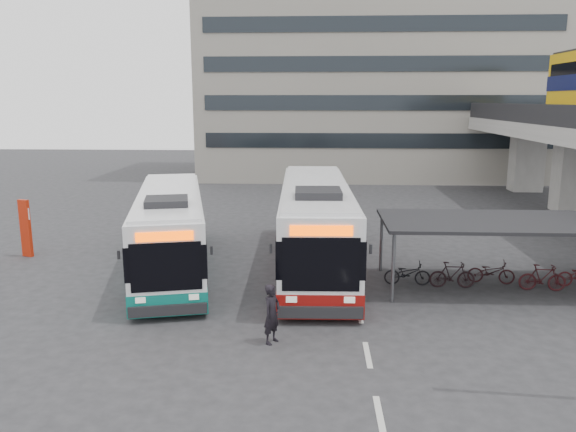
{
  "coord_description": "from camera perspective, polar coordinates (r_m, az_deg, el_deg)",
  "views": [
    {
      "loc": [
        1.04,
        -17.32,
        6.83
      ],
      "look_at": [
        -0.13,
        5.93,
        2.0
      ],
      "focal_mm": 35.0,
      "sensor_mm": 36.0,
      "label": 1
    }
  ],
  "objects": [
    {
      "name": "bus_main",
      "position": [
        23.19,
        2.79,
        -0.97
      ],
      "size": [
        3.11,
        12.77,
        3.75
      ],
      "rotation": [
        0.0,
        0.0,
        0.03
      ],
      "color": "white",
      "rests_on": "ground"
    },
    {
      "name": "sign_totem_north",
      "position": [
        27.29,
        -25.11,
        -1.05
      ],
      "size": [
        0.54,
        0.32,
        2.56
      ],
      "rotation": [
        0.0,
        0.0,
        -0.33
      ],
      "color": "#B0210A",
      "rests_on": "ground"
    },
    {
      "name": "ground",
      "position": [
        18.64,
        -0.53,
        -9.77
      ],
      "size": [
        120.0,
        120.0,
        0.0
      ],
      "primitive_type": "plane",
      "color": "#28282B",
      "rests_on": "ground"
    },
    {
      "name": "office_block",
      "position": [
        53.85,
        8.56,
        17.64
      ],
      "size": [
        30.0,
        15.0,
        25.0
      ],
      "primitive_type": "cube",
      "color": "gray",
      "rests_on": "ground"
    },
    {
      "name": "pedestrian",
      "position": [
        16.17,
        -1.64,
        -9.91
      ],
      "size": [
        0.68,
        0.76,
        1.74
      ],
      "primitive_type": "imported",
      "rotation": [
        0.0,
        0.0,
        1.05
      ],
      "color": "black",
      "rests_on": "ground"
    },
    {
      "name": "road_markings",
      "position": [
        15.93,
        8.09,
        -13.77
      ],
      "size": [
        0.15,
        7.6,
        0.01
      ],
      "color": "beige",
      "rests_on": "ground"
    },
    {
      "name": "bus_teal",
      "position": [
        23.37,
        -11.85,
        -1.46
      ],
      "size": [
        5.13,
        11.93,
        3.45
      ],
      "rotation": [
        0.0,
        0.0,
        0.23
      ],
      "color": "white",
      "rests_on": "ground"
    },
    {
      "name": "bike_shelter",
      "position": [
        22.29,
        22.28,
        -3.16
      ],
      "size": [
        10.0,
        4.0,
        2.54
      ],
      "color": "#595B60",
      "rests_on": "ground"
    }
  ]
}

